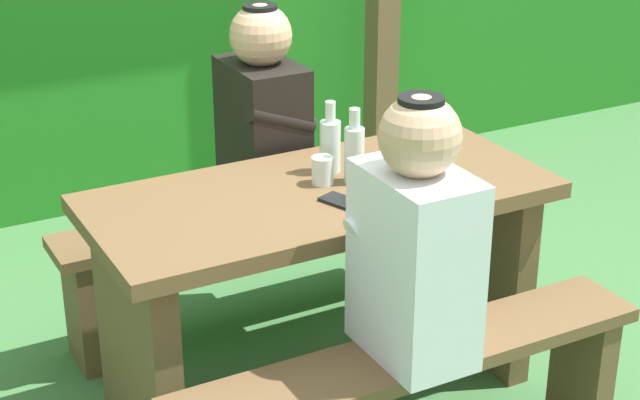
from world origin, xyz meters
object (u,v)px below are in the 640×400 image
object	(u,v)px
picnic_table	(320,257)
cell_phone	(343,202)
bench_far	(250,241)
bottle_left	(330,144)
person_white_shirt	(415,240)
bench_near	(412,391)
drinking_glass	(323,170)
person_black_coat	(263,116)
bottle_center	(354,152)
bottle_right	(405,138)

from	to	relation	value
picnic_table	cell_phone	world-z (taller)	cell_phone
bench_far	bottle_left	bearing A→B (deg)	-77.56
cell_phone	person_white_shirt	bearing A→B (deg)	-113.08
bench_near	picnic_table	bearing A→B (deg)	90.00
drinking_glass	person_white_shirt	bearing A→B (deg)	-93.40
picnic_table	bench_near	size ratio (longest dim) A/B	1.00
picnic_table	person_white_shirt	bearing A→B (deg)	-90.82
person_black_coat	picnic_table	bearing A→B (deg)	-96.75
cell_phone	person_black_coat	bearing A→B (deg)	64.35
bench_far	bottle_center	distance (m)	0.74
cell_phone	drinking_glass	bearing A→B (deg)	62.74
drinking_glass	cell_phone	distance (m)	0.17
bench_near	bottle_center	xyz separation A→B (m)	(0.12, 0.53, 0.50)
bottle_center	person_white_shirt	bearing A→B (deg)	-103.20
bench_far	bench_near	bearing A→B (deg)	-90.00
person_white_shirt	cell_phone	bearing A→B (deg)	87.80
bench_far	bottle_right	size ratio (longest dim) A/B	5.96
bottle_left	bench_near	bearing A→B (deg)	-98.31
person_black_coat	bottle_center	distance (m)	0.53
person_black_coat	bottle_right	xyz separation A→B (m)	(0.26, -0.49, 0.03)
bench_far	drinking_glass	world-z (taller)	drinking_glass
person_white_shirt	bottle_right	distance (m)	0.66
person_white_shirt	cell_phone	world-z (taller)	person_white_shirt
person_white_shirt	bottle_left	world-z (taller)	person_white_shirt
bench_far	drinking_glass	size ratio (longest dim) A/B	16.28
picnic_table	person_black_coat	bearing A→B (deg)	83.25
bench_near	cell_phone	size ratio (longest dim) A/B	10.00
picnic_table	cell_phone	distance (m)	0.27
bench_near	drinking_glass	xyz separation A→B (m)	(0.03, 0.56, 0.44)
bench_far	bottle_right	distance (m)	0.77
person_white_shirt	person_black_coat	world-z (taller)	same
bench_far	bottle_center	bearing A→B (deg)	-77.63
picnic_table	bottle_left	xyz separation A→B (m)	(0.09, 0.11, 0.32)
drinking_glass	bottle_right	xyz separation A→B (m)	(0.30, 0.01, 0.05)
bottle_center	bench_far	bearing A→B (deg)	102.37
cell_phone	bench_far	bearing A→B (deg)	69.80
picnic_table	bottle_center	distance (m)	0.35
bottle_left	cell_phone	size ratio (longest dim) A/B	1.63
drinking_glass	bottle_left	xyz separation A→B (m)	(0.07, 0.08, 0.05)
picnic_table	bench_far	size ratio (longest dim) A/B	1.00
bottle_left	picnic_table	bearing A→B (deg)	-130.83
bench_far	bottle_left	world-z (taller)	bottle_left
bottle_right	bottle_center	xyz separation A→B (m)	(-0.21, -0.04, 0.01)
picnic_table	person_black_coat	world-z (taller)	person_black_coat
bench_near	bottle_right	xyz separation A→B (m)	(0.33, 0.58, 0.49)
bottle_left	bottle_right	world-z (taller)	bottle_right
person_black_coat	bottle_center	size ratio (longest dim) A/B	3.07
bench_far	drinking_glass	bearing A→B (deg)	-87.05
cell_phone	bottle_center	bearing A→B (deg)	29.06
person_black_coat	bottle_left	world-z (taller)	person_black_coat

